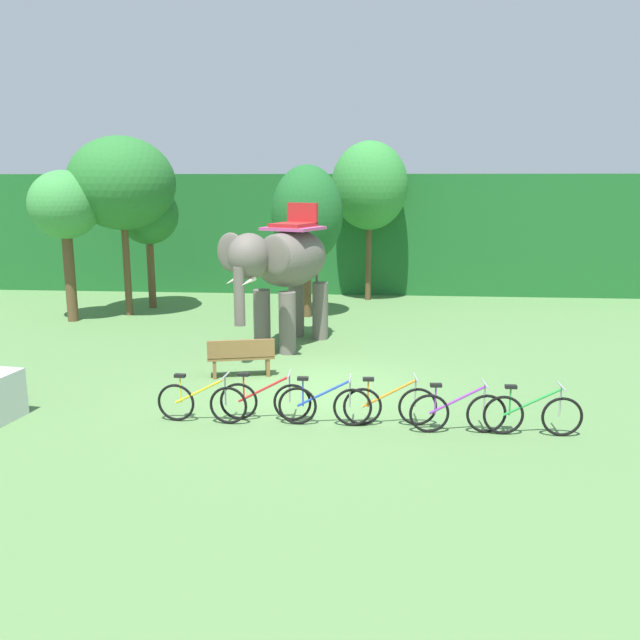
{
  "coord_description": "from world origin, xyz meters",
  "views": [
    {
      "loc": [
        1.18,
        -13.32,
        4.36
      ],
      "look_at": [
        -0.01,
        1.0,
        1.3
      ],
      "focal_mm": 36.81,
      "sensor_mm": 36.0,
      "label": 1
    }
  ],
  "objects_px": {
    "bike_orange": "(390,405)",
    "bike_red": "(265,400)",
    "tree_far_right": "(148,215)",
    "tree_center_left": "(307,215)",
    "tree_left": "(122,184)",
    "bike_blue": "(325,405)",
    "bike_green": "(532,414)",
    "tree_center_right": "(370,186)",
    "tree_right": "(64,207)",
    "bike_purple": "(458,412)",
    "bike_yellow": "(202,402)",
    "elephant": "(285,265)",
    "wooden_bench": "(241,357)"
  },
  "relations": [
    {
      "from": "bike_orange",
      "to": "bike_red",
      "type": "bearing_deg",
      "value": 178.15
    },
    {
      "from": "tree_far_right",
      "to": "tree_center_left",
      "type": "xyz_separation_m",
      "value": [
        5.56,
        -1.09,
        0.09
      ]
    },
    {
      "from": "tree_left",
      "to": "tree_center_left",
      "type": "distance_m",
      "value": 5.99
    },
    {
      "from": "tree_center_left",
      "to": "bike_blue",
      "type": "height_order",
      "value": "tree_center_left"
    },
    {
      "from": "bike_red",
      "to": "bike_blue",
      "type": "distance_m",
      "value": 1.13
    },
    {
      "from": "tree_center_left",
      "to": "bike_green",
      "type": "xyz_separation_m",
      "value": [
        4.94,
        -9.86,
        -2.92
      ]
    },
    {
      "from": "tree_far_right",
      "to": "bike_blue",
      "type": "bearing_deg",
      "value": -57.49
    },
    {
      "from": "tree_far_right",
      "to": "tree_center_right",
      "type": "relative_size",
      "value": 0.74
    },
    {
      "from": "tree_right",
      "to": "bike_purple",
      "type": "height_order",
      "value": "tree_right"
    },
    {
      "from": "bike_red",
      "to": "bike_yellow",
      "type": "bearing_deg",
      "value": -169.68
    },
    {
      "from": "bike_orange",
      "to": "elephant",
      "type": "bearing_deg",
      "value": 115.45
    },
    {
      "from": "tree_far_right",
      "to": "bike_yellow",
      "type": "xyz_separation_m",
      "value": [
        4.61,
        -10.82,
        -2.82
      ]
    },
    {
      "from": "bike_yellow",
      "to": "bike_blue",
      "type": "bearing_deg",
      "value": 1.08
    },
    {
      "from": "tree_far_right",
      "to": "tree_center_right",
      "type": "height_order",
      "value": "tree_center_right"
    },
    {
      "from": "tree_center_left",
      "to": "wooden_bench",
      "type": "xyz_separation_m",
      "value": [
        -0.8,
        -6.85,
        -2.82
      ]
    },
    {
      "from": "tree_left",
      "to": "bike_purple",
      "type": "height_order",
      "value": "tree_left"
    },
    {
      "from": "bike_yellow",
      "to": "bike_red",
      "type": "bearing_deg",
      "value": 10.32
    },
    {
      "from": "tree_left",
      "to": "tree_center_right",
      "type": "bearing_deg",
      "value": 24.01
    },
    {
      "from": "bike_yellow",
      "to": "bike_purple",
      "type": "height_order",
      "value": "same"
    },
    {
      "from": "tree_center_left",
      "to": "bike_yellow",
      "type": "distance_m",
      "value": 10.19
    },
    {
      "from": "tree_center_left",
      "to": "elephant",
      "type": "xyz_separation_m",
      "value": [
        -0.17,
        -4.03,
        -1.1
      ]
    },
    {
      "from": "tree_right",
      "to": "elephant",
      "type": "distance_m",
      "value": 7.8
    },
    {
      "from": "bike_green",
      "to": "wooden_bench",
      "type": "height_order",
      "value": "bike_green"
    },
    {
      "from": "tree_center_right",
      "to": "tree_far_right",
      "type": "bearing_deg",
      "value": -163.73
    },
    {
      "from": "tree_far_right",
      "to": "bike_purple",
      "type": "xyz_separation_m",
      "value": [
        9.22,
        -10.95,
        -2.82
      ]
    },
    {
      "from": "tree_center_right",
      "to": "bike_blue",
      "type": "height_order",
      "value": "tree_center_right"
    },
    {
      "from": "tree_center_left",
      "to": "wooden_bench",
      "type": "height_order",
      "value": "tree_center_left"
    },
    {
      "from": "tree_far_right",
      "to": "bike_purple",
      "type": "height_order",
      "value": "tree_far_right"
    },
    {
      "from": "tree_center_left",
      "to": "bike_purple",
      "type": "distance_m",
      "value": 10.91
    },
    {
      "from": "tree_right",
      "to": "bike_orange",
      "type": "bearing_deg",
      "value": -40.18
    },
    {
      "from": "bike_yellow",
      "to": "wooden_bench",
      "type": "relative_size",
      "value": 1.1
    },
    {
      "from": "tree_right",
      "to": "bike_red",
      "type": "relative_size",
      "value": 2.74
    },
    {
      "from": "bike_yellow",
      "to": "bike_purple",
      "type": "relative_size",
      "value": 1.0
    },
    {
      "from": "tree_far_right",
      "to": "tree_center_left",
      "type": "bearing_deg",
      "value": -11.12
    },
    {
      "from": "tree_left",
      "to": "wooden_bench",
      "type": "relative_size",
      "value": 3.7
    },
    {
      "from": "tree_center_left",
      "to": "wooden_bench",
      "type": "distance_m",
      "value": 7.45
    },
    {
      "from": "tree_right",
      "to": "wooden_bench",
      "type": "height_order",
      "value": "tree_right"
    },
    {
      "from": "tree_right",
      "to": "wooden_bench",
      "type": "relative_size",
      "value": 3.01
    },
    {
      "from": "tree_left",
      "to": "bike_yellow",
      "type": "bearing_deg",
      "value": -62.47
    },
    {
      "from": "tree_center_left",
      "to": "bike_orange",
      "type": "height_order",
      "value": "tree_center_left"
    },
    {
      "from": "bike_red",
      "to": "bike_blue",
      "type": "relative_size",
      "value": 1.0
    },
    {
      "from": "bike_red",
      "to": "wooden_bench",
      "type": "xyz_separation_m",
      "value": [
        -0.99,
        2.67,
        0.09
      ]
    },
    {
      "from": "tree_far_right",
      "to": "bike_orange",
      "type": "distance_m",
      "value": 13.67
    },
    {
      "from": "tree_far_right",
      "to": "wooden_bench",
      "type": "xyz_separation_m",
      "value": [
        4.76,
        -7.94,
        -2.73
      ]
    },
    {
      "from": "tree_right",
      "to": "bike_yellow",
      "type": "height_order",
      "value": "tree_right"
    },
    {
      "from": "bike_blue",
      "to": "bike_green",
      "type": "bearing_deg",
      "value": -2.83
    },
    {
      "from": "tree_center_left",
      "to": "bike_yellow",
      "type": "bearing_deg",
      "value": -95.6
    },
    {
      "from": "bike_red",
      "to": "bike_orange",
      "type": "height_order",
      "value": "same"
    },
    {
      "from": "bike_red",
      "to": "bike_green",
      "type": "height_order",
      "value": "same"
    },
    {
      "from": "tree_far_right",
      "to": "tree_left",
      "type": "bearing_deg",
      "value": -104.89
    }
  ]
}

